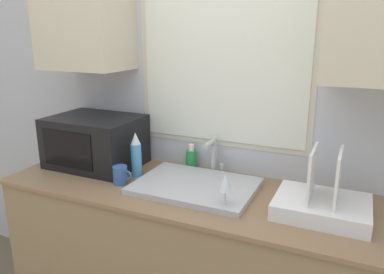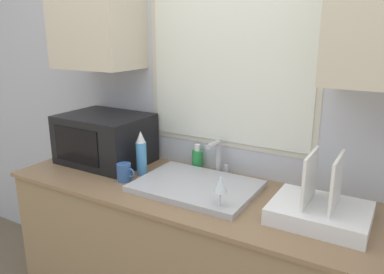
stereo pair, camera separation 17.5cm
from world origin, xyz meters
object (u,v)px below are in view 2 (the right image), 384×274
object	(u,v)px
spray_bottle	(141,154)
soap_bottle	(197,158)
wine_glass	(221,185)
dish_rack	(320,209)
faucet	(218,155)
microwave	(105,139)
mug_near_sink	(124,172)

from	to	relation	value
spray_bottle	soap_bottle	world-z (taller)	spray_bottle
wine_glass	dish_rack	bearing A→B (deg)	19.61
faucet	soap_bottle	distance (m)	0.16
faucet	soap_bottle	xyz separation A→B (m)	(-0.14, 0.03, -0.06)
spray_bottle	soap_bottle	bearing A→B (deg)	46.09
soap_bottle	wine_glass	size ratio (longest dim) A/B	0.84
microwave	soap_bottle	xyz separation A→B (m)	(0.53, 0.17, -0.08)
soap_bottle	spray_bottle	bearing A→B (deg)	-133.91
microwave	mug_near_sink	world-z (taller)	microwave
faucet	microwave	size ratio (longest dim) A/B	0.40
spray_bottle	dish_rack	bearing A→B (deg)	-2.94
soap_bottle	wine_glass	bearing A→B (deg)	-49.84
microwave	spray_bottle	size ratio (longest dim) A/B	2.06
soap_bottle	wine_glass	distance (m)	0.55
dish_rack	soap_bottle	xyz separation A→B (m)	(-0.74, 0.28, 0.01)
faucet	wine_glass	size ratio (longest dim) A/B	1.18
faucet	mug_near_sink	distance (m)	0.51
spray_bottle	mug_near_sink	bearing A→B (deg)	-97.08
faucet	dish_rack	bearing A→B (deg)	-22.69
faucet	wine_glass	world-z (taller)	faucet
microwave	dish_rack	distance (m)	1.28
spray_bottle	wine_glass	bearing A→B (deg)	-18.18
microwave	wine_glass	xyz separation A→B (m)	(0.88, -0.24, -0.02)
soap_bottle	wine_glass	xyz separation A→B (m)	(0.35, -0.42, 0.07)
mug_near_sink	microwave	bearing A→B (deg)	148.40
spray_bottle	soap_bottle	size ratio (longest dim) A/B	1.70
microwave	wine_glass	size ratio (longest dim) A/B	2.94
microwave	wine_glass	world-z (taller)	microwave
spray_bottle	wine_glass	world-z (taller)	spray_bottle
microwave	mug_near_sink	xyz separation A→B (m)	(0.30, -0.18, -0.10)
dish_rack	mug_near_sink	size ratio (longest dim) A/B	3.61
microwave	dish_rack	size ratio (longest dim) A/B	1.29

